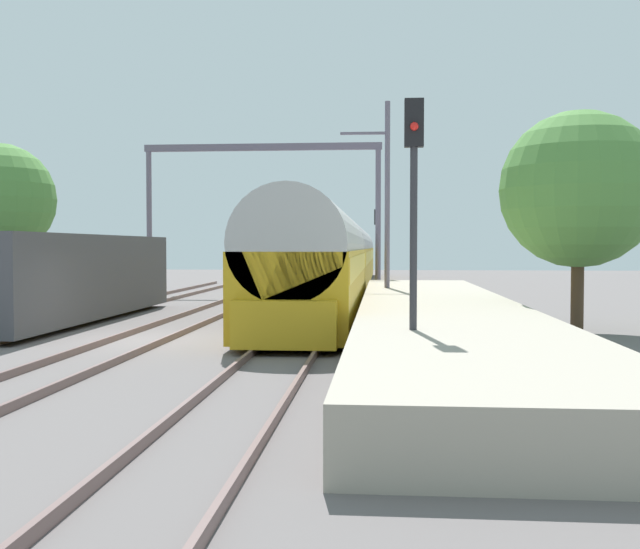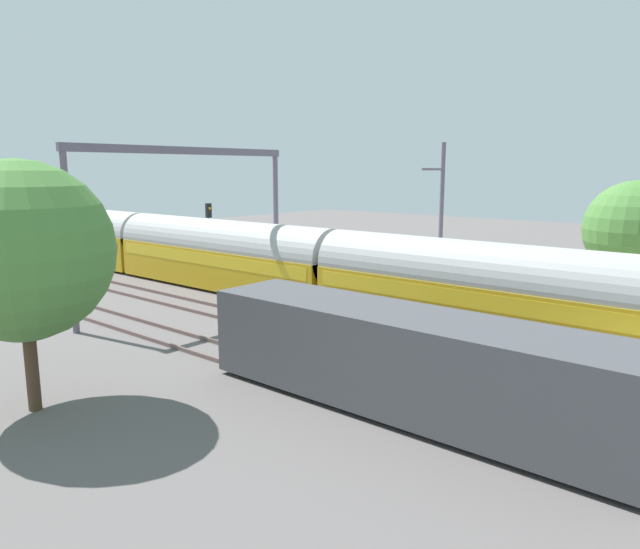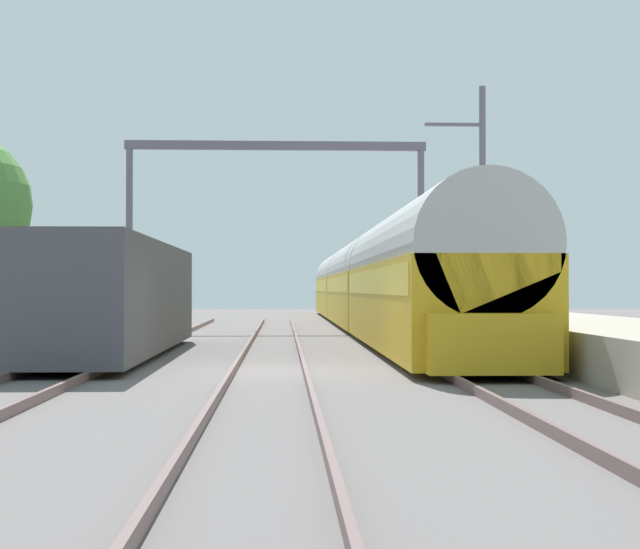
# 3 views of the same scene
# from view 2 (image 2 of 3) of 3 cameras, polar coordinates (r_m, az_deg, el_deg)

# --- Properties ---
(ground) EXTENTS (120.00, 120.00, 0.00)m
(ground) POSITION_cam_2_polar(r_m,az_deg,el_deg) (19.21, 27.27, -11.64)
(ground) COLOR #635C5C
(track_far_west) EXTENTS (1.52, 60.00, 0.16)m
(track_far_west) POSITION_cam_2_polar(r_m,az_deg,el_deg) (15.52, 23.78, -16.29)
(track_far_west) COLOR #6B5350
(track_far_west) RESTS_ON ground
(track_west) EXTENTS (1.52, 60.00, 0.16)m
(track_west) POSITION_cam_2_polar(r_m,az_deg,el_deg) (19.18, 27.29, -11.41)
(track_west) COLOR #6B5350
(track_west) RESTS_ON ground
(platform) EXTENTS (4.40, 28.00, 0.90)m
(platform) POSITION_cam_2_polar(r_m,az_deg,el_deg) (26.85, 26.98, -4.52)
(platform) COLOR #A39989
(platform) RESTS_ON ground
(passenger_train) EXTENTS (2.93, 49.20, 3.82)m
(passenger_train) POSITION_cam_2_polar(r_m,az_deg,el_deg) (33.74, -9.50, 1.94)
(passenger_train) COLOR gold
(passenger_train) RESTS_ON ground
(freight_car) EXTENTS (2.80, 13.00, 2.70)m
(freight_car) POSITION_cam_2_polar(r_m,az_deg,el_deg) (16.66, 8.64, -8.48)
(freight_car) COLOR #47474C
(freight_car) RESTS_ON ground
(person_crossing) EXTENTS (0.43, 0.30, 1.73)m
(person_crossing) POSITION_cam_2_polar(r_m,az_deg,el_deg) (31.16, -1.76, -0.37)
(person_crossing) COLOR #3D3D3D
(person_crossing) RESTS_ON ground
(railway_signal_far) EXTENTS (0.36, 0.30, 4.69)m
(railway_signal_far) POSITION_cam_2_polar(r_m,az_deg,el_deg) (37.51, -10.84, 4.35)
(railway_signal_far) COLOR #2D2D33
(railway_signal_far) RESTS_ON ground
(catenary_gantry) EXTENTS (12.54, 0.28, 7.86)m
(catenary_gantry) POSITION_cam_2_polar(r_m,az_deg,el_deg) (29.06, -12.85, 7.75)
(catenary_gantry) COLOR slate
(catenary_gantry) RESTS_ON ground
(catenary_pole_east_mid) EXTENTS (1.90, 0.20, 8.00)m
(catenary_pole_east_mid) POSITION_cam_2_polar(r_m,az_deg,el_deg) (27.39, 11.73, 4.54)
(catenary_pole_east_mid) COLOR slate
(catenary_pole_east_mid) RESTS_ON ground
(tree_west_background) EXTENTS (5.00, 5.00, 7.10)m
(tree_west_background) POSITION_cam_2_polar(r_m,az_deg,el_deg) (17.84, -27.32, 2.05)
(tree_west_background) COLOR #4C3826
(tree_west_background) RESTS_ON ground
(tree_east_background) EXTENTS (4.45, 4.45, 6.32)m
(tree_east_background) POSITION_cam_2_polar(r_m,az_deg,el_deg) (30.15, 28.50, 3.90)
(tree_east_background) COLOR #4C3826
(tree_east_background) RESTS_ON ground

